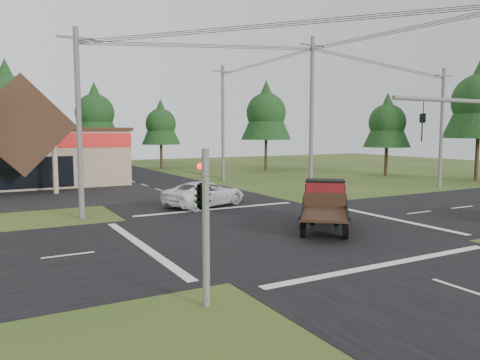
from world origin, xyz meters
TOP-DOWN VIEW (x-y plane):
  - ground at (0.00, 0.00)m, footprint 120.00×120.00m
  - road_ns at (0.00, 0.00)m, footprint 12.00×120.00m
  - road_ew at (0.00, 0.00)m, footprint 120.00×12.00m
  - traffic_signal_corner at (-7.50, -7.32)m, footprint 0.53×2.48m
  - utility_pole_nw at (-8.00, 8.00)m, footprint 2.00×0.30m
  - utility_pole_ne at (8.00, 8.00)m, footprint 2.00×0.30m
  - utility_pole_far at (22.00, 8.00)m, footprint 2.00×0.30m
  - utility_pole_n at (8.00, 22.00)m, footprint 2.00×0.30m
  - tree_row_c at (-10.00, 41.00)m, footprint 7.28×7.28m
  - tree_row_d at (0.00, 42.00)m, footprint 6.16×6.16m
  - tree_row_e at (8.00, 40.00)m, footprint 5.04×5.04m
  - tree_side_ne at (18.00, 30.00)m, footprint 6.16×6.16m
  - tree_side_e_near at (26.00, 18.00)m, footprint 5.04×5.04m
  - tree_side_e_far at (30.00, 10.00)m, footprint 6.72×6.72m
  - antique_flatbed_truck at (1.82, -1.17)m, footprint 5.42×5.91m
  - white_pickup at (-0.14, 8.59)m, footprint 6.36×4.49m

SIDE VIEW (x-z plane):
  - ground at x=0.00m, z-range 0.00..0.00m
  - road_ns at x=0.00m, z-range 0.00..0.02m
  - road_ew at x=0.00m, z-range 0.00..0.02m
  - white_pickup at x=-0.14m, z-range 0.00..1.61m
  - antique_flatbed_truck at x=1.82m, z-range 0.00..2.44m
  - traffic_signal_corner at x=-7.50m, z-range 1.32..5.72m
  - utility_pole_far at x=22.00m, z-range 0.14..10.34m
  - utility_pole_nw at x=-8.00m, z-range 0.14..10.64m
  - utility_pole_n at x=8.00m, z-range 0.14..11.34m
  - utility_pole_ne at x=8.00m, z-range 0.14..11.64m
  - tree_row_e at x=8.00m, z-range 1.49..10.58m
  - tree_side_e_near at x=26.00m, z-range 1.49..10.58m
  - tree_row_d at x=0.00m, z-range 1.82..12.93m
  - tree_side_ne at x=18.00m, z-range 1.82..12.93m
  - tree_side_e_far at x=30.00m, z-range 1.99..14.11m
  - tree_row_c at x=-10.00m, z-range 2.16..15.29m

